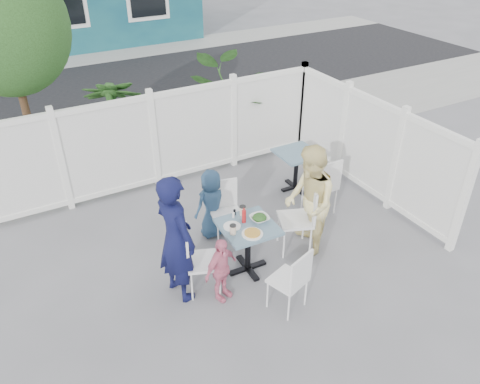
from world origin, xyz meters
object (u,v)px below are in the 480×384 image
spare_table (297,161)px  chair_back (225,207)px  chair_left (197,256)px  boy (212,204)px  chair_right (302,213)px  chair_near (293,278)px  woman (309,202)px  main_table (248,236)px  toddler (221,270)px  man (176,239)px

spare_table → chair_back: chair_back is taller
chair_left → boy: 1.15m
chair_right → chair_near: chair_right is taller
chair_near → woman: 1.18m
spare_table → chair_left: size_ratio=0.74×
chair_left → woman: (1.61, -0.00, 0.25)m
main_table → chair_right: 0.85m
chair_right → toddler: 1.42m
chair_near → toddler: toddler is taller
chair_back → chair_right: bearing=149.5°
boy → man: bearing=38.3°
chair_near → man: size_ratio=0.51×
spare_table → woman: 1.65m
main_table → man: (-0.93, 0.04, 0.28)m
chair_left → toddler: size_ratio=1.05×
chair_near → woman: woman is taller
toddler → main_table: bearing=7.6°
main_table → chair_near: size_ratio=0.83×
chair_back → woman: woman is taller
chair_back → chair_near: 1.61m
chair_left → woman: woman is taller
chair_left → toddler: bearing=57.1°
chair_left → boy: boy is taller
boy → toddler: size_ratio=1.20×
main_table → spare_table: main_table is taller
chair_back → man: size_ratio=0.54×
man → toddler: man is taller
spare_table → man: (-2.64, -1.34, 0.30)m
chair_left → chair_near: bearing=65.5°
main_table → chair_right: chair_right is taller
spare_table → toddler: bearing=-143.2°
spare_table → chair_right: (-0.86, -1.34, 0.05)m
main_table → man: size_ratio=0.43×
woman → spare_table: bearing=175.1°
chair_right → chair_back: chair_right is taller
chair_back → woman: bearing=148.1°
main_table → chair_right: size_ratio=0.72×
main_table → man: 0.97m
boy → toddler: bearing=62.0°
woman → chair_left: bearing=-65.2°
chair_left → boy: bearing=166.3°
main_table → toddler: bearing=-151.6°
chair_right → toddler: bearing=125.1°
main_table → chair_near: 0.86m
chair_left → boy: size_ratio=0.87×
woman → boy: 1.37m
main_table → chair_near: chair_near is taller
toddler → chair_back: bearing=39.2°
spare_table → chair_right: chair_right is taller
spare_table → boy: size_ratio=0.65×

